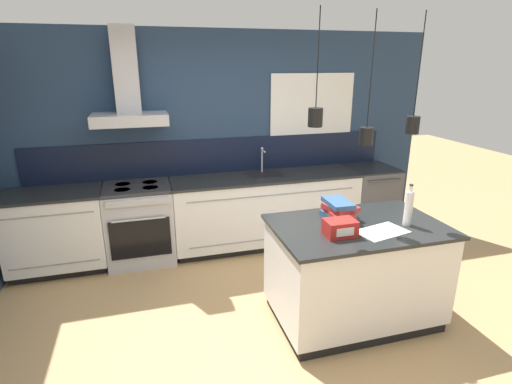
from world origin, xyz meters
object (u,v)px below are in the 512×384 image
Objects in this scene: oven_range at (140,223)px; dishwasher at (369,200)px; red_supply_box at (340,228)px; book_stack at (339,210)px; bottle_on_island at (409,208)px.

oven_range is 2.98m from dishwasher.
red_supply_box reaches higher than oven_range.
book_stack is at bearing -41.16° from oven_range.
red_supply_box is (-0.65, -0.04, -0.09)m from bottle_on_island.
bottle_on_island is 0.66m from red_supply_box.
dishwasher is 3.70× the size of red_supply_box.
book_stack is at bearing 148.63° from bottle_on_island.
bottle_on_island is (2.21, -1.81, 0.61)m from oven_range.
bottle_on_island is at bearing -31.37° from book_stack.
oven_range is 2.35m from book_stack.
dishwasher is at bearing 52.57° from red_supply_box.
book_stack reaches higher than oven_range.
oven_range is 2.52× the size of bottle_on_island.
bottle_on_island reaches higher than oven_range.
bottle_on_island is at bearing -112.96° from dishwasher.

